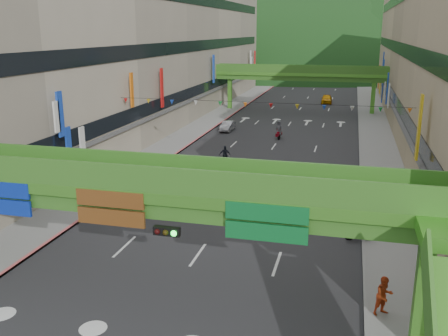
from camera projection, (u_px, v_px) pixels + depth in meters
name	position (u px, v px, depth m)	size (l,w,h in m)	color
road_slab	(286.00, 129.00, 63.66)	(18.00, 140.00, 0.02)	#28282B
sidewalk_left	(203.00, 125.00, 66.26)	(4.00, 140.00, 0.15)	gray
sidewalk_right	(375.00, 133.00, 61.03)	(4.00, 140.00, 0.15)	gray
curb_left	(217.00, 126.00, 65.80)	(0.20, 140.00, 0.18)	#CC5959
curb_right	(359.00, 132.00, 61.48)	(0.20, 140.00, 0.18)	gray
building_row_left	(145.00, 52.00, 65.63)	(12.80, 95.00, 19.00)	#9E937F
overpass_near	(170.00, 209.00, 20.39)	(28.00, 12.27, 7.10)	#4C9E2D
overpass_far	(300.00, 76.00, 76.22)	(28.00, 2.20, 7.10)	#4C9E2D
hill_left	(284.00, 67.00, 169.94)	(168.00, 140.00, 112.00)	#1C4419
hill_right	(402.00, 65.00, 179.11)	(208.00, 176.00, 128.00)	#1C4419
bunting_string	(258.00, 105.00, 43.39)	(26.00, 0.36, 0.47)	black
scooter_rider_near	(180.00, 193.00, 36.23)	(0.67, 1.60, 1.90)	black
scooter_rider_mid	(224.00, 181.00, 38.42)	(0.97, 1.58, 2.07)	black
scooter_rider_left	(225.00, 157.00, 45.54)	(1.09, 1.60, 2.13)	gray
scooter_rider_far	(279.00, 130.00, 57.87)	(0.98, 1.59, 2.15)	maroon
parked_scooter_row	(358.00, 209.00, 34.01)	(1.60, 9.35, 1.08)	black
car_silver	(228.00, 126.00, 62.64)	(1.29, 3.70, 1.22)	#929298
car_yellow	(327.00, 99.00, 85.93)	(1.80, 4.48, 1.53)	orange
pedestrian_red	(384.00, 299.00, 21.88)	(0.87, 0.68, 1.79)	#C53E18
pedestrian_dark	(421.00, 241.00, 28.08)	(0.93, 0.39, 1.58)	black
pedestrian_blue	(372.00, 188.00, 36.99)	(0.88, 0.57, 1.90)	#303251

